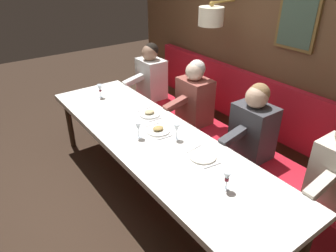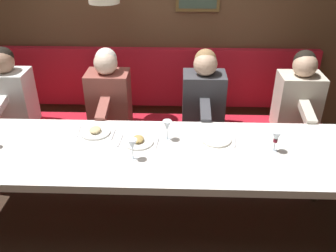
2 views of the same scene
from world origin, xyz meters
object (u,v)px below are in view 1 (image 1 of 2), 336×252
Objects in this scene: diner_middle at (195,95)px; wine_glass_3 at (177,128)px; wine_glass_0 at (100,88)px; dining_table at (154,142)px; diner_near at (254,124)px; wine_glass_1 at (138,127)px; diner_far at (151,73)px; wine_glass_2 at (227,177)px.

wine_glass_3 is at bearing -140.72° from diner_middle.
dining_table is at bearing -90.02° from wine_glass_0.
diner_near is 1.15m from wine_glass_1.
diner_far is 4.82× the size of wine_glass_0.
diner_middle is 1.07m from wine_glass_1.
diner_middle is 4.82× the size of wine_glass_0.
wine_glass_1 is at bearing -96.29° from wine_glass_0.
diner_middle reaches higher than wine_glass_2.
wine_glass_2 is (0.14, -1.04, -0.00)m from wine_glass_1.
diner_near is 4.82× the size of wine_glass_2.
dining_table is 19.51× the size of wine_glass_2.
dining_table is at bearing -122.16° from diner_far.
wine_glass_2 is at bearing -89.57° from wine_glass_0.
wine_glass_2 is (-0.87, -1.40, 0.04)m from diner_middle.
diner_near is 4.82× the size of wine_glass_3.
wine_glass_3 reaches higher than dining_table.
wine_glass_3 is (0.28, -0.24, 0.00)m from wine_glass_1.
dining_table is at bearing 91.00° from wine_glass_2.
wine_glass_0 is 1.00× the size of wine_glass_3.
wine_glass_1 is (-0.12, -1.11, 0.00)m from wine_glass_0.
diner_near reaches higher than wine_glass_3.
wine_glass_1 is (-1.00, -0.35, 0.04)m from diner_middle.
diner_near is at bearing -29.13° from wine_glass_1.
diner_middle is at bearing 58.20° from wine_glass_2.
diner_near is at bearing -24.08° from wine_glass_3.
diner_far is 2.51m from wine_glass_2.
diner_near is 1.89m from wine_glass_0.
diner_middle is 4.82× the size of wine_glass_1.
wine_glass_3 is (0.14, 0.80, 0.00)m from wine_glass_2.
wine_glass_1 is at bearing -127.27° from diner_far.
dining_table is 4.04× the size of diner_near.
wine_glass_0 and wine_glass_2 have the same top height.
diner_far reaches higher than wine_glass_1.
diner_far reaches higher than wine_glass_0.
wine_glass_1 reaches higher than dining_table.
wine_glass_1 is at bearing 150.87° from diner_near.
diner_middle is (0.88, 0.44, 0.13)m from dining_table.
diner_near is 1.00× the size of diner_far.
diner_middle is at bearing 19.46° from wine_glass_1.
diner_middle is at bearing 26.41° from dining_table.
wine_glass_0 is (-0.88, -0.21, 0.04)m from diner_far.
diner_middle is 0.93m from wine_glass_3.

